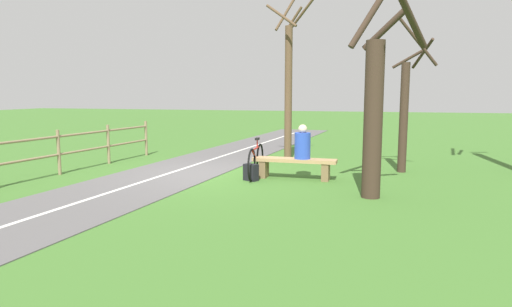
{
  "coord_description": "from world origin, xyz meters",
  "views": [
    {
      "loc": [
        -4.14,
        10.16,
        1.99
      ],
      "look_at": [
        -1.73,
        1.68,
        0.8
      ],
      "focal_mm": 31.35,
      "sensor_mm": 36.0,
      "label": 1
    }
  ],
  "objects_px": {
    "backpack": "(251,172)",
    "tree_far_right": "(405,109)",
    "bench": "(294,164)",
    "person_seated": "(303,144)",
    "bicycle": "(256,161)",
    "tree_by_path": "(375,107)",
    "tree_far_left": "(289,85)"
  },
  "relations": [
    {
      "from": "bench",
      "to": "tree_far_right",
      "type": "relative_size",
      "value": 0.52
    },
    {
      "from": "bench",
      "to": "person_seated",
      "type": "relative_size",
      "value": 2.47
    },
    {
      "from": "person_seated",
      "to": "backpack",
      "type": "relative_size",
      "value": 2.07
    },
    {
      "from": "backpack",
      "to": "tree_far_right",
      "type": "distance_m",
      "value": 4.25
    },
    {
      "from": "bench",
      "to": "person_seated",
      "type": "bearing_deg",
      "value": -180.0
    },
    {
      "from": "bicycle",
      "to": "tree_far_right",
      "type": "xyz_separation_m",
      "value": [
        -3.4,
        -1.71,
        1.2
      ]
    },
    {
      "from": "person_seated",
      "to": "tree_far_right",
      "type": "xyz_separation_m",
      "value": [
        -2.3,
        -1.65,
        0.78
      ]
    },
    {
      "from": "bench",
      "to": "backpack",
      "type": "relative_size",
      "value": 5.12
    },
    {
      "from": "bicycle",
      "to": "tree_by_path",
      "type": "distance_m",
      "value": 3.33
    },
    {
      "from": "backpack",
      "to": "tree_by_path",
      "type": "distance_m",
      "value": 3.28
    },
    {
      "from": "person_seated",
      "to": "bicycle",
      "type": "bearing_deg",
      "value": 3.26
    },
    {
      "from": "person_seated",
      "to": "tree_far_right",
      "type": "height_order",
      "value": "tree_far_right"
    },
    {
      "from": "backpack",
      "to": "tree_far_left",
      "type": "bearing_deg",
      "value": -93.25
    },
    {
      "from": "person_seated",
      "to": "tree_by_path",
      "type": "xyz_separation_m",
      "value": [
        -1.62,
        1.44,
        0.91
      ]
    },
    {
      "from": "bicycle",
      "to": "tree_far_left",
      "type": "height_order",
      "value": "tree_far_left"
    },
    {
      "from": "backpack",
      "to": "tree_far_left",
      "type": "height_order",
      "value": "tree_far_left"
    },
    {
      "from": "bicycle",
      "to": "backpack",
      "type": "relative_size",
      "value": 4.58
    },
    {
      "from": "person_seated",
      "to": "bicycle",
      "type": "xyz_separation_m",
      "value": [
        1.1,
        0.05,
        -0.43
      ]
    },
    {
      "from": "bench",
      "to": "backpack",
      "type": "distance_m",
      "value": 1.04
    },
    {
      "from": "person_seated",
      "to": "tree_far_left",
      "type": "xyz_separation_m",
      "value": [
        0.92,
        -2.79,
        1.4
      ]
    },
    {
      "from": "bicycle",
      "to": "backpack",
      "type": "xyz_separation_m",
      "value": [
        0.0,
        0.41,
        -0.21
      ]
    },
    {
      "from": "backpack",
      "to": "tree_by_path",
      "type": "xyz_separation_m",
      "value": [
        -2.72,
        0.97,
        1.55
      ]
    },
    {
      "from": "tree_by_path",
      "to": "person_seated",
      "type": "bearing_deg",
      "value": -41.62
    },
    {
      "from": "tree_far_right",
      "to": "tree_far_left",
      "type": "relative_size",
      "value": 0.79
    },
    {
      "from": "bicycle",
      "to": "tree_far_right",
      "type": "relative_size",
      "value": 0.46
    },
    {
      "from": "bench",
      "to": "tree_far_right",
      "type": "xyz_separation_m",
      "value": [
        -2.49,
        -1.65,
        1.26
      ]
    },
    {
      "from": "bench",
      "to": "tree_by_path",
      "type": "height_order",
      "value": "tree_by_path"
    },
    {
      "from": "tree_far_right",
      "to": "backpack",
      "type": "bearing_deg",
      "value": 31.89
    },
    {
      "from": "bicycle",
      "to": "tree_by_path",
      "type": "relative_size",
      "value": 0.44
    },
    {
      "from": "bench",
      "to": "backpack",
      "type": "bearing_deg",
      "value": 27.44
    },
    {
      "from": "bench",
      "to": "tree_by_path",
      "type": "xyz_separation_m",
      "value": [
        -1.81,
        1.44,
        1.39
      ]
    },
    {
      "from": "tree_far_right",
      "to": "tree_far_left",
      "type": "distance_m",
      "value": 3.47
    }
  ]
}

